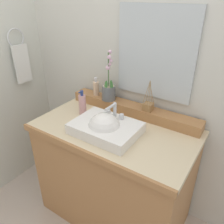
% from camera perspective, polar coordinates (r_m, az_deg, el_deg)
% --- Properties ---
extents(floor, '(2.96, 3.83, 0.10)m').
position_cam_1_polar(floor, '(2.24, 0.57, -24.26)').
color(floor, '#BEADA0').
rests_on(floor, ground).
extents(wall_back, '(2.96, 0.20, 2.52)m').
position_cam_1_polar(wall_back, '(1.81, 8.48, 12.94)').
color(wall_back, beige).
rests_on(wall_back, ground).
extents(vanity_cabinet, '(1.14, 0.66, 0.87)m').
position_cam_1_polar(vanity_cabinet, '(1.88, 0.63, -15.19)').
color(vanity_cabinet, '#A77243').
rests_on(vanity_cabinet, ground).
extents(back_ledge, '(1.08, 0.12, 0.08)m').
position_cam_1_polar(back_ledge, '(1.78, 5.14, 0.71)').
color(back_ledge, '#A77243').
rests_on(back_ledge, vanity_cabinet).
extents(sink_basin, '(0.44, 0.32, 0.26)m').
position_cam_1_polar(sink_basin, '(1.53, -1.75, -4.13)').
color(sink_basin, white).
rests_on(sink_basin, vanity_cabinet).
extents(potted_plant, '(0.11, 0.11, 0.40)m').
position_cam_1_polar(potted_plant, '(1.81, -0.84, 5.63)').
color(potted_plant, slate).
rests_on(potted_plant, back_ledge).
extents(soap_dispenser, '(0.05, 0.05, 0.16)m').
position_cam_1_polar(soap_dispenser, '(1.91, -4.03, 6.04)').
color(soap_dispenser, beige).
rests_on(soap_dispenser, back_ledge).
extents(reed_diffuser, '(0.07, 0.11, 0.23)m').
position_cam_1_polar(reed_diffuser, '(1.68, 9.07, 1.42)').
color(reed_diffuser, olive).
rests_on(reed_diffuser, back_ledge).
extents(lotion_bottle, '(0.06, 0.06, 0.20)m').
position_cam_1_polar(lotion_bottle, '(1.76, -7.43, 1.87)').
color(lotion_bottle, '#CE9599').
rests_on(lotion_bottle, vanity_cabinet).
extents(mirror, '(0.57, 0.02, 0.63)m').
position_cam_1_polar(mirror, '(1.64, 10.71, 14.19)').
color(mirror, silver).
extents(towel_ring, '(0.01, 0.16, 0.16)m').
position_cam_1_polar(towel_ring, '(2.20, -23.00, 16.78)').
color(towel_ring, silver).
extents(hand_towel, '(0.02, 0.15, 0.34)m').
position_cam_1_polar(hand_towel, '(2.23, -21.62, 11.16)').
color(hand_towel, white).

